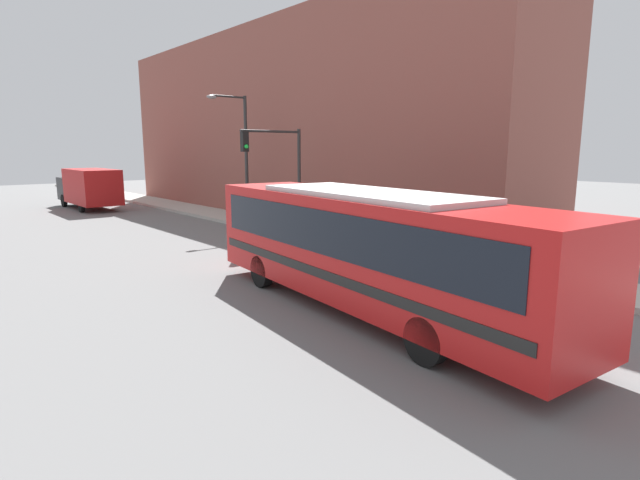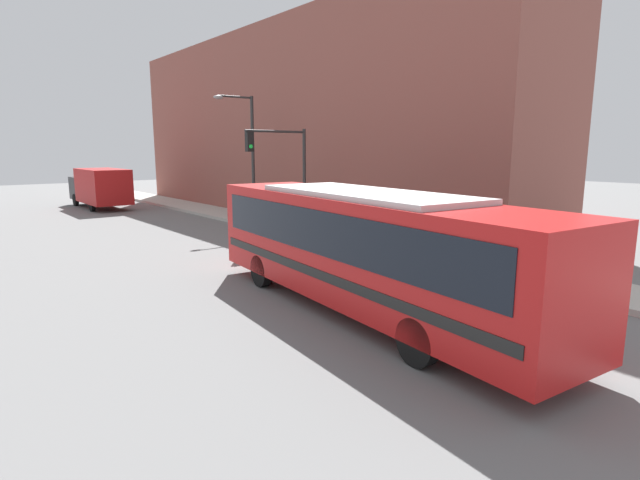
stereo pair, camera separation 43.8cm
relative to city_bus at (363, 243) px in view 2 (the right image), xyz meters
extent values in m
plane|color=slate|center=(0.56, -0.38, -1.82)|extent=(120.00, 120.00, 0.00)
cube|color=#B7B2A8|center=(6.40, 19.62, -1.73)|extent=(2.68, 70.00, 0.18)
cube|color=brown|center=(10.74, 17.50, 3.91)|extent=(6.00, 33.76, 11.45)
cube|color=red|center=(0.00, 0.00, -0.10)|extent=(3.75, 11.87, 2.59)
cube|color=black|center=(0.00, 0.00, 0.36)|extent=(3.69, 10.94, 1.08)
cube|color=black|center=(0.00, 0.00, -0.67)|extent=(3.74, 11.41, 0.24)
cube|color=silver|center=(0.00, 0.00, 1.24)|extent=(2.99, 6.63, 0.16)
cylinder|color=black|center=(1.50, 3.48, -1.32)|extent=(0.38, 1.01, 0.98)
cylinder|color=black|center=(-0.73, 3.71, -1.32)|extent=(0.38, 1.01, 0.98)
cylinder|color=black|center=(0.78, -3.31, -1.32)|extent=(0.38, 1.01, 0.98)
cylinder|color=black|center=(-1.46, -3.07, -1.32)|extent=(0.38, 1.01, 0.98)
cube|color=#B21919|center=(1.46, 27.92, -0.19)|extent=(2.46, 5.43, 2.36)
cube|color=#262628|center=(1.46, 31.69, -0.54)|extent=(2.34, 2.11, 1.66)
cylinder|color=black|center=(0.38, 31.31, -1.37)|extent=(0.25, 0.90, 0.90)
cylinder|color=black|center=(0.38, 26.90, -1.37)|extent=(0.25, 0.90, 0.90)
cylinder|color=#999999|center=(5.66, 2.85, -1.32)|extent=(0.21, 0.21, 0.63)
sphere|color=#999999|center=(5.66, 2.85, -0.94)|extent=(0.20, 0.20, 0.20)
cylinder|color=#999999|center=(5.66, 2.74, -1.29)|extent=(0.10, 0.13, 0.10)
cylinder|color=#2D2D2D|center=(5.81, 10.18, 0.83)|extent=(0.16, 0.16, 4.93)
cylinder|color=#2D2D2D|center=(4.21, 10.18, 3.14)|extent=(3.20, 0.11, 0.11)
cube|color=black|center=(2.81, 10.18, 2.69)|extent=(0.30, 0.24, 0.90)
sphere|color=#19D83F|center=(2.81, 10.04, 2.47)|extent=(0.18, 0.18, 0.18)
cylinder|color=#2D2D2D|center=(5.66, 10.32, -1.15)|extent=(0.06, 0.06, 0.98)
cylinder|color=#4C4C51|center=(5.66, 10.32, -0.55)|extent=(0.14, 0.14, 0.22)
cylinder|color=#2D2D2D|center=(5.91, 15.00, 1.77)|extent=(0.18, 0.18, 6.81)
cylinder|color=#2D2D2D|center=(4.92, 15.00, 5.07)|extent=(1.99, 0.11, 0.11)
ellipsoid|color=gray|center=(3.92, 15.00, 4.99)|extent=(0.56, 0.28, 0.20)
camera|label=1|loc=(-9.00, -8.73, 2.35)|focal=28.00mm
camera|label=2|loc=(-8.66, -9.01, 2.35)|focal=28.00mm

